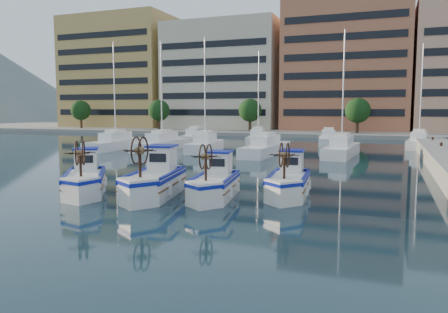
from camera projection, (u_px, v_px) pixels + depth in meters
ground at (199, 196)px, 21.75m from camera, size 300.00×300.00×0.00m
waterfront at (394, 72)px, 77.83m from camera, size 180.00×40.00×25.60m
yacht_marina at (271, 144)px, 47.88m from camera, size 42.05×22.64×11.50m
fishing_boat_a at (85, 178)px, 22.45m from camera, size 3.97×4.68×2.86m
fishing_boat_b at (155, 179)px, 21.79m from camera, size 2.92×5.12×3.10m
fishing_boat_c at (215, 182)px, 21.41m from camera, size 2.46×4.58×2.78m
fishing_boat_d at (289, 180)px, 21.88m from camera, size 2.22×4.59×2.81m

